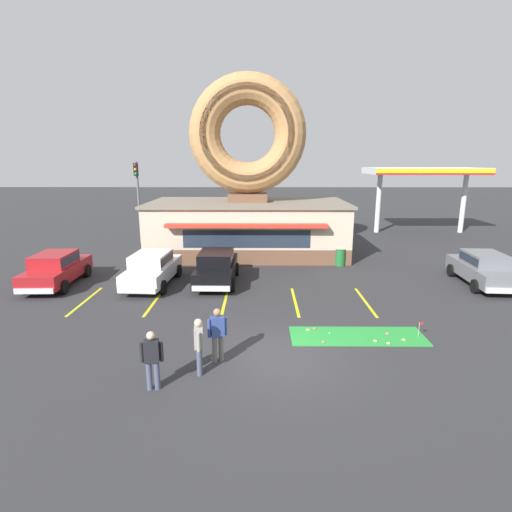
{
  "coord_description": "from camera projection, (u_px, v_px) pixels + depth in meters",
  "views": [
    {
      "loc": [
        -0.65,
        -11.12,
        5.87
      ],
      "look_at": [
        -0.78,
        5.0,
        2.0
      ],
      "focal_mm": 28.0,
      "sensor_mm": 36.0,
      "label": 1
    }
  ],
  "objects": [
    {
      "name": "putting_mat",
      "position": [
        357.0,
        336.0,
        13.65
      ],
      "size": [
        4.57,
        1.52,
        0.03
      ],
      "primitive_type": "cube",
      "color": "green",
      "rests_on": "ground"
    },
    {
      "name": "car_grey",
      "position": [
        483.0,
        267.0,
        19.12
      ],
      "size": [
        2.2,
        4.66,
        1.6
      ],
      "color": "slate",
      "rests_on": "ground"
    },
    {
      "name": "trash_bin",
      "position": [
        340.0,
        257.0,
        22.76
      ],
      "size": [
        0.57,
        0.57,
        0.97
      ],
      "color": "#1E662D",
      "rests_on": "ground"
    },
    {
      "name": "pedestrian_blue_sweater_man",
      "position": [
        199.0,
        344.0,
        11.08
      ],
      "size": [
        0.29,
        0.59,
        1.65
      ],
      "color": "#474C66",
      "rests_on": "ground"
    },
    {
      "name": "parking_stripe_mid_left",
      "position": [
        225.0,
        301.0,
        17.05
      ],
      "size": [
        0.12,
        3.6,
        0.01
      ],
      "primitive_type": "cube",
      "color": "yellow",
      "rests_on": "ground"
    },
    {
      "name": "parking_stripe_far_left",
      "position": [
        85.0,
        301.0,
        17.1
      ],
      "size": [
        0.12,
        3.6,
        0.01
      ],
      "primitive_type": "cube",
      "color": "yellow",
      "rests_on": "ground"
    },
    {
      "name": "pedestrian_hooded_kid",
      "position": [
        217.0,
        332.0,
        11.75
      ],
      "size": [
        0.56,
        0.36,
        1.68
      ],
      "color": "slate",
      "rests_on": "ground"
    },
    {
      "name": "traffic_light_pole",
      "position": [
        138.0,
        191.0,
        28.6
      ],
      "size": [
        0.28,
        0.47,
        5.8
      ],
      "color": "#595B60",
      "rests_on": "ground"
    },
    {
      "name": "mini_donut_mid_right",
      "position": [
        308.0,
        330.0,
        14.07
      ],
      "size": [
        0.13,
        0.13,
        0.04
      ],
      "primitive_type": "torus",
      "color": "#E5C666",
      "rests_on": "putting_mat"
    },
    {
      "name": "mini_donut_near_left",
      "position": [
        375.0,
        341.0,
        13.21
      ],
      "size": [
        0.13,
        0.13,
        0.04
      ],
      "primitive_type": "torus",
      "color": "#E5C666",
      "rests_on": "putting_mat"
    },
    {
      "name": "gas_station_canopy",
      "position": [
        424.0,
        173.0,
        32.33
      ],
      "size": [
        9.0,
        4.46,
        5.3
      ],
      "color": "silver",
      "rests_on": "ground"
    },
    {
      "name": "car_white",
      "position": [
        152.0,
        267.0,
        19.12
      ],
      "size": [
        2.18,
        4.65,
        1.6
      ],
      "color": "silver",
      "rests_on": "ground"
    },
    {
      "name": "parking_stripe_centre",
      "position": [
        295.0,
        301.0,
        17.03
      ],
      "size": [
        0.12,
        3.6,
        0.01
      ],
      "primitive_type": "cube",
      "color": "yellow",
      "rests_on": "ground"
    },
    {
      "name": "pedestrian_leather_jacket_man",
      "position": [
        152.0,
        358.0,
        10.31
      ],
      "size": [
        0.59,
        0.29,
        1.63
      ],
      "color": "#474C66",
      "rests_on": "ground"
    },
    {
      "name": "mini_donut_mid_centre",
      "position": [
        314.0,
        328.0,
        14.18
      ],
      "size": [
        0.13,
        0.13,
        0.04
      ],
      "primitive_type": "torus",
      "color": "#A5724C",
      "rests_on": "putting_mat"
    },
    {
      "name": "parking_stripe_mid_right",
      "position": [
        365.0,
        302.0,
        17.0
      ],
      "size": [
        0.12,
        3.6,
        0.01
      ],
      "primitive_type": "cube",
      "color": "yellow",
      "rests_on": "ground"
    },
    {
      "name": "car_red",
      "position": [
        56.0,
        268.0,
        19.08
      ],
      "size": [
        2.1,
        4.62,
        1.6
      ],
      "color": "maroon",
      "rests_on": "ground"
    },
    {
      "name": "parking_stripe_left",
      "position": [
        155.0,
        301.0,
        17.08
      ],
      "size": [
        0.12,
        3.6,
        0.01
      ],
      "primitive_type": "cube",
      "color": "yellow",
      "rests_on": "ground"
    },
    {
      "name": "putting_flag_pin",
      "position": [
        420.0,
        326.0,
        13.42
      ],
      "size": [
        0.13,
        0.01,
        0.55
      ],
      "color": "silver",
      "rests_on": "putting_mat"
    },
    {
      "name": "mini_donut_far_centre",
      "position": [
        388.0,
        343.0,
        13.04
      ],
      "size": [
        0.13,
        0.13,
        0.04
      ],
      "primitive_type": "torus",
      "color": "#E5C666",
      "rests_on": "putting_mat"
    },
    {
      "name": "mini_donut_far_left",
      "position": [
        404.0,
        340.0,
        13.28
      ],
      "size": [
        0.13,
        0.13,
        0.04
      ],
      "primitive_type": "torus",
      "color": "#E5C666",
      "rests_on": "putting_mat"
    },
    {
      "name": "donut_shop_building",
      "position": [
        248.0,
        195.0,
        24.87
      ],
      "size": [
        12.3,
        6.75,
        10.96
      ],
      "color": "brown",
      "rests_on": "ground"
    },
    {
      "name": "mini_donut_mid_left",
      "position": [
        387.0,
        334.0,
        13.76
      ],
      "size": [
        0.13,
        0.13,
        0.04
      ],
      "primitive_type": "torus",
      "color": "#D8667F",
      "rests_on": "putting_mat"
    },
    {
      "name": "mini_donut_near_right",
      "position": [
        323.0,
        342.0,
        13.13
      ],
      "size": [
        0.13,
        0.13,
        0.04
      ],
      "primitive_type": "torus",
      "color": "#A5724C",
      "rests_on": "putting_mat"
    },
    {
      "name": "golf_ball",
      "position": [
        329.0,
        333.0,
        13.79
      ],
      "size": [
        0.04,
        0.04,
        0.04
      ],
      "primitive_type": "sphere",
      "color": "white",
      "rests_on": "putting_mat"
    },
    {
      "name": "car_black",
      "position": [
        216.0,
        266.0,
        19.43
      ],
      "size": [
        2.02,
        4.58,
        1.6
      ],
      "color": "black",
      "rests_on": "ground"
    },
    {
      "name": "ground_plane",
      "position": [
        280.0,
        358.0,
        12.17
      ],
      "size": [
        160.0,
        160.0,
        0.0
      ],
      "primitive_type": "plane",
      "color": "#2D2D30"
    }
  ]
}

